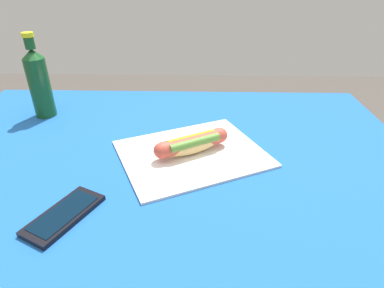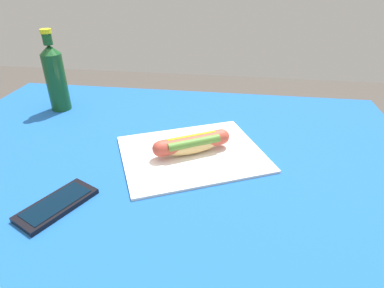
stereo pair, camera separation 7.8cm
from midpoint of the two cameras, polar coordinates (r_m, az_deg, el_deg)
name	(u,v)px [view 1 (the left image)]	position (r m, az deg, el deg)	size (l,w,h in m)	color
dining_table	(162,204)	(0.83, -8.04, -10.56)	(1.25, 0.97, 0.74)	brown
paper_wrapper	(192,154)	(0.79, -2.81, -1.78)	(0.33, 0.27, 0.01)	silver
hot_dog	(192,143)	(0.77, -2.83, 0.03)	(0.18, 0.12, 0.05)	#DBB26B
cell_phone	(64,215)	(0.67, -24.79, -11.37)	(0.13, 0.16, 0.01)	black
soda_bottle	(39,82)	(1.07, -27.29, 9.66)	(0.06, 0.06, 0.24)	#14471E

